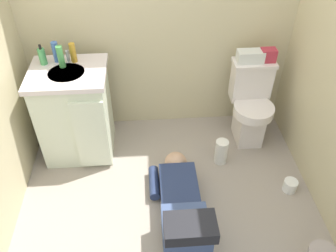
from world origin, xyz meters
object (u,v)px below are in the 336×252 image
vanity_cabinet (76,112)px  toilet_paper_roll (290,185)px  toiletry_bag (268,55)px  person_plumber (182,207)px  bottle_amber (73,53)px  faucet (68,56)px  bottle_blue (56,52)px  toilet (250,104)px  soap_dispenser (42,56)px  paper_towel_roll (221,152)px  bottle_green (61,57)px  tissue_box (250,56)px

vanity_cabinet → toilet_paper_roll: size_ratio=7.45×
toiletry_bag → person_plumber: bearing=-128.9°
toiletry_bag → bottle_amber: bottle_amber is taller
faucet → bottle_blue: bottle_blue is taller
toilet → soap_dispenser: (-1.71, 0.06, 0.52)m
person_plumber → paper_towel_roll: person_plumber is taller
toilet → bottle_green: 1.65m
person_plumber → bottle_green: bearing=132.8°
tissue_box → toilet_paper_roll: 1.10m
vanity_cabinet → bottle_blue: 0.52m
toilet → toilet_paper_roll: (0.20, -0.68, -0.32)m
tissue_box → bottle_blue: bearing=179.9°
toilet_paper_roll → toilet: bearing=106.3°
paper_towel_roll → toilet_paper_roll: bearing=-35.8°
bottle_green → paper_towel_roll: bearing=-14.4°
toiletry_bag → paper_towel_roll: (-0.40, -0.41, -0.69)m
vanity_cabinet → faucet: faucet is taller
person_plumber → bottle_green: bottle_green is taller
tissue_box → soap_dispenser: bearing=-178.9°
soap_dispenser → bottle_amber: bearing=5.0°
faucet → person_plumber: size_ratio=0.09×
person_plumber → bottle_blue: 1.54m
toiletry_bag → soap_dispenser: size_ratio=0.75×
person_plumber → bottle_amber: 1.45m
person_plumber → soap_dispenser: size_ratio=6.42×
toiletry_bag → bottle_blue: bottle_blue is taller
faucet → soap_dispenser: size_ratio=0.60×
tissue_box → paper_towel_roll: size_ratio=0.96×
toiletry_bag → bottle_blue: bearing=179.9°
toilet → faucet: (-1.52, 0.08, 0.50)m
soap_dispenser → vanity_cabinet: bearing=-33.1°
toiletry_bag → bottle_amber: 1.59m
vanity_cabinet → soap_dispenser: size_ratio=4.94×
vanity_cabinet → tissue_box: size_ratio=3.73×
bottle_green → vanity_cabinet: bearing=-60.9°
bottle_green → toiletry_bag: bearing=3.0°
soap_dispenser → paper_towel_roll: (1.41, -0.38, -0.77)m
soap_dispenser → bottle_amber: 0.24m
faucet → toilet: bearing=-2.9°
vanity_cabinet → bottle_amber: (0.04, 0.15, 0.48)m
person_plumber → paper_towel_roll: size_ratio=4.63×
tissue_box → paper_towel_roll: tissue_box is taller
bottle_amber → vanity_cabinet: bearing=-105.8°
bottle_blue → toiletry_bag: bearing=-0.1°
person_plumber → toilet_paper_roll: 0.95m
bottle_green → bottle_amber: size_ratio=1.13×
toilet → bottle_blue: (-1.61, 0.09, 0.53)m
toilet → soap_dispenser: soap_dispenser is taller
toilet → bottle_blue: bearing=176.7°
faucet → person_plumber: 1.46m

